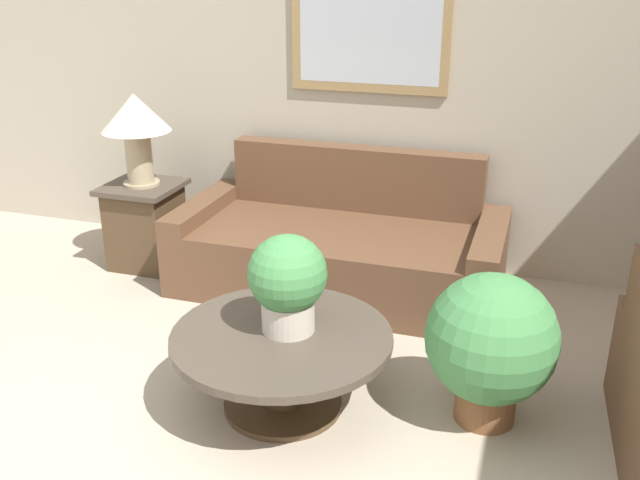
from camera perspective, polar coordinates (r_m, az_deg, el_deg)
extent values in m
cube|color=#B2A893|center=(5.02, 1.33, 12.91)|extent=(7.85, 0.06, 2.60)
cube|color=#997A4C|center=(4.87, 3.99, 16.53)|extent=(1.07, 0.03, 0.83)
cube|color=#B2BCC6|center=(4.86, 3.96, 16.52)|extent=(0.95, 0.01, 0.71)
cube|color=brown|center=(4.71, 1.47, -1.49)|extent=(1.75, 0.99, 0.43)
cube|color=brown|center=(4.94, 2.91, 4.97)|extent=(1.75, 0.16, 0.44)
cube|color=brown|center=(5.03, -9.13, 0.40)|extent=(0.18, 0.99, 0.53)
cube|color=brown|center=(4.53, 13.27, -2.36)|extent=(0.18, 0.99, 0.53)
cylinder|color=#4C3823|center=(3.62, -2.97, -12.91)|extent=(0.58, 0.58, 0.03)
cylinder|color=#4C3823|center=(3.52, -3.03, -10.44)|extent=(0.19, 0.19, 0.34)
cylinder|color=#473D33|center=(3.42, -3.09, -7.76)|extent=(1.06, 1.06, 0.04)
cube|color=#4C3823|center=(5.20, -13.76, 0.99)|extent=(0.43, 0.43, 0.57)
cube|color=#473D33|center=(5.11, -14.05, 4.15)|extent=(0.50, 0.50, 0.03)
cylinder|color=tan|center=(5.10, -14.08, 4.44)|extent=(0.25, 0.25, 0.02)
cylinder|color=tan|center=(5.05, -14.28, 6.48)|extent=(0.18, 0.18, 0.36)
cone|color=beige|center=(4.98, -14.60, 9.85)|extent=(0.47, 0.47, 0.25)
cylinder|color=beige|center=(3.40, -2.56, -6.04)|extent=(0.25, 0.25, 0.15)
sphere|color=#428447|center=(3.31, -2.63, -2.71)|extent=(0.37, 0.37, 0.37)
cylinder|color=brown|center=(3.57, 13.08, -12.33)|extent=(0.29, 0.29, 0.20)
sphere|color=#428447|center=(3.40, 13.55, -7.66)|extent=(0.62, 0.62, 0.62)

